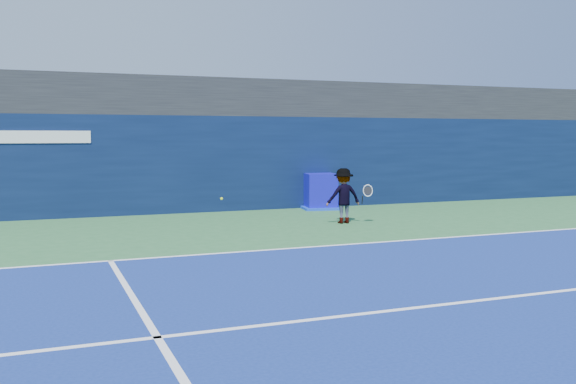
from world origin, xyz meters
The scene contains 8 objects.
ground centered at (0.00, 0.00, 0.00)m, with size 80.00×80.00×0.00m, color #2D6435.
baseline centered at (0.00, 3.00, 0.01)m, with size 24.00×0.10×0.01m, color white.
service_line centered at (0.00, -2.00, 0.01)m, with size 24.00×0.10×0.01m, color white.
stadium_band centered at (0.00, 11.50, 3.60)m, with size 36.00×3.00×1.20m, color black.
back_wall_assembly centered at (0.00, 10.50, 1.50)m, with size 36.00×1.03×3.00m.
equipment_cart centered at (2.38, 9.61, 0.53)m, with size 1.39×1.39×1.16m.
tennis_player centered at (1.52, 6.19, 0.75)m, with size 1.22×0.68×1.50m.
tennis_ball centered at (-2.07, 5.62, 0.85)m, with size 0.07×0.07×0.07m.
Camera 1 is at (-6.28, -9.42, 2.38)m, focal length 40.00 mm.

